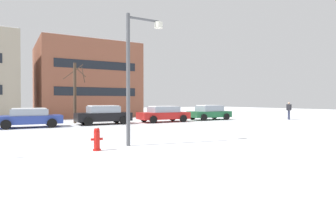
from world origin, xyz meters
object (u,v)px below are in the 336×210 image
object	(u,v)px
street_lamp	(135,65)
parked_car_green	(209,112)
fire_hydrant	(97,138)
pedestrian_crossing	(289,109)
parked_car_blue	(29,117)
parked_car_red	(164,114)
parked_car_black	(103,115)

from	to	relation	value
street_lamp	parked_car_green	bearing A→B (deg)	41.30
fire_hydrant	parked_car_green	xyz separation A→B (m)	(14.43, 11.61, 0.28)
pedestrian_crossing	parked_car_blue	bearing A→B (deg)	171.34
fire_hydrant	pedestrian_crossing	xyz separation A→B (m)	(21.54, 7.95, 0.57)
parked_car_blue	parked_car_red	size ratio (longest dim) A/B	0.96
street_lamp	parked_car_black	distance (m)	11.60
fire_hydrant	parked_car_black	size ratio (longest dim) A/B	0.21
parked_car_blue	street_lamp	bearing A→B (deg)	-73.35
street_lamp	parked_car_red	xyz separation A→B (m)	(7.36, 10.84, -2.62)
fire_hydrant	parked_car_red	world-z (taller)	parked_car_red
parked_car_blue	parked_car_black	size ratio (longest dim) A/B	1.00
parked_car_blue	parked_car_green	size ratio (longest dim) A/B	1.03
fire_hydrant	parked_car_green	distance (m)	18.52
pedestrian_crossing	fire_hydrant	bearing A→B (deg)	-159.74
parked_car_black	pedestrian_crossing	size ratio (longest dim) A/B	2.46
fire_hydrant	street_lamp	world-z (taller)	street_lamp
parked_car_black	parked_car_green	distance (m)	10.65
parked_car_green	street_lamp	bearing A→B (deg)	-138.70
parked_car_red	parked_car_green	world-z (taller)	parked_car_green
pedestrian_crossing	street_lamp	bearing A→B (deg)	-159.30
parked_car_green	pedestrian_crossing	world-z (taller)	pedestrian_crossing
fire_hydrant	parked_car_blue	distance (m)	11.58
fire_hydrant	parked_car_black	world-z (taller)	parked_car_black
parked_car_red	parked_car_green	size ratio (longest dim) A/B	1.07
pedestrian_crossing	parked_car_green	bearing A→B (deg)	152.76
street_lamp	parked_car_red	bearing A→B (deg)	55.84
fire_hydrant	parked_car_green	world-z (taller)	parked_car_green
parked_car_red	parked_car_blue	bearing A→B (deg)	179.15
parked_car_blue	pedestrian_crossing	world-z (taller)	pedestrian_crossing
street_lamp	pedestrian_crossing	distance (m)	21.29
street_lamp	parked_car_black	size ratio (longest dim) A/B	1.27
parked_car_red	pedestrian_crossing	world-z (taller)	pedestrian_crossing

